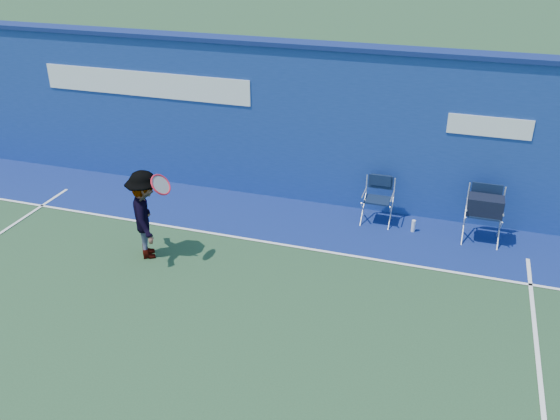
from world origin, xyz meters
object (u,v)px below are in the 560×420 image
(directors_chair_right, at_px, (483,220))
(tennis_player, at_px, (146,215))
(directors_chair_left, at_px, (377,208))
(water_bottle, at_px, (413,226))

(directors_chair_right, height_order, tennis_player, tennis_player)
(directors_chair_left, distance_m, water_bottle, 0.73)
(directors_chair_left, distance_m, tennis_player, 4.18)
(water_bottle, distance_m, tennis_player, 4.71)
(tennis_player, bearing_deg, directors_chair_right, 22.65)
(water_bottle, bearing_deg, directors_chair_left, 166.78)
(directors_chair_right, xyz_separation_m, tennis_player, (-5.28, -2.20, 0.35))
(directors_chair_left, bearing_deg, tennis_player, -145.78)
(directors_chair_right, bearing_deg, water_bottle, -178.48)
(directors_chair_left, bearing_deg, directors_chair_right, -4.10)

